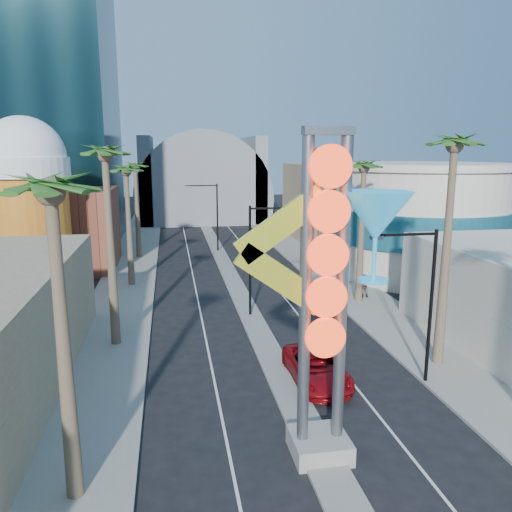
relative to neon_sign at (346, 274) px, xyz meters
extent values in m
plane|color=black|center=(-0.82, -2.96, -7.31)|extent=(240.00, 240.00, 0.00)
cube|color=gray|center=(-10.32, 32.04, -7.23)|extent=(5.00, 100.00, 0.15)
cube|color=gray|center=(8.68, 32.04, -7.23)|extent=(5.00, 100.00, 0.15)
cube|color=gray|center=(-0.82, 35.04, -7.23)|extent=(1.60, 84.00, 0.15)
cube|color=black|center=(-22.82, 49.04, 17.69)|extent=(20.00, 20.00, 50.00)
cube|color=brown|center=(-16.82, 35.04, -3.31)|extent=(10.00, 10.00, 8.00)
cube|color=#9E8166|center=(15.18, 45.04, -2.31)|extent=(10.00, 20.00, 10.00)
cylinder|color=#D05C1B|center=(-17.82, 27.04, -2.31)|extent=(6.40, 6.40, 10.00)
cylinder|color=white|center=(-17.82, 27.04, 3.09)|extent=(7.00, 7.00, 1.60)
sphere|color=white|center=(-17.82, 27.04, 3.89)|extent=(6.60, 6.60, 6.60)
cylinder|color=beige|center=(17.18, 27.04, -2.31)|extent=(16.00, 16.00, 10.00)
cylinder|color=#216B82|center=(17.18, 27.04, -2.31)|extent=(16.60, 16.60, 3.00)
cylinder|color=beige|center=(17.18, 27.04, 2.99)|extent=(16.60, 16.60, 0.60)
cylinder|color=slate|center=(-0.82, 69.04, -3.31)|extent=(22.00, 16.00, 22.00)
cube|color=slate|center=(-9.82, 69.04, -0.31)|extent=(2.00, 16.00, 14.00)
cube|color=slate|center=(8.18, 69.04, -0.31)|extent=(2.00, 16.00, 14.00)
cube|color=gray|center=(-0.82, 0.04, -6.91)|extent=(2.20, 2.20, 0.80)
cylinder|color=slate|center=(-1.52, 0.04, -0.81)|extent=(0.44, 0.44, 12.00)
cylinder|color=slate|center=(-0.12, 0.04, -0.81)|extent=(0.44, 0.44, 12.00)
cube|color=slate|center=(-0.82, 0.04, 5.09)|extent=(1.80, 0.50, 0.30)
cylinder|color=#F43715|center=(-0.82, -0.31, 3.89)|extent=(1.50, 0.25, 1.50)
cylinder|color=#F43715|center=(-0.82, -0.31, 2.34)|extent=(1.50, 0.25, 1.50)
cylinder|color=#F43715|center=(-0.82, -0.31, 0.79)|extent=(1.50, 0.25, 1.50)
cylinder|color=#F43715|center=(-0.82, -0.31, -0.76)|extent=(1.50, 0.25, 1.50)
cylinder|color=#F43715|center=(-0.82, -0.31, -2.31)|extent=(1.50, 0.25, 1.50)
cube|color=yellow|center=(-2.42, 0.04, 1.89)|extent=(3.47, 0.25, 2.80)
cube|color=yellow|center=(-2.42, 0.04, -0.11)|extent=(3.47, 0.25, 2.80)
cone|color=#2291C6|center=(1.08, 0.04, 2.09)|extent=(2.60, 2.60, 1.80)
cylinder|color=#2291C6|center=(1.08, 0.04, 0.49)|extent=(0.16, 0.16, 1.60)
cylinder|color=#2291C6|center=(1.08, 0.04, -0.31)|extent=(1.10, 1.10, 0.12)
cylinder|color=black|center=(-0.82, 17.04, -3.31)|extent=(0.18, 0.18, 8.00)
cube|color=black|center=(0.98, 17.04, 0.49)|extent=(3.60, 0.12, 0.12)
cube|color=slate|center=(2.58, 17.04, 0.39)|extent=(0.60, 0.25, 0.18)
cylinder|color=black|center=(-0.82, 41.04, -3.31)|extent=(0.18, 0.18, 8.00)
cube|color=black|center=(-2.62, 41.04, 0.49)|extent=(3.60, 0.12, 0.12)
cube|color=slate|center=(-4.22, 41.04, 0.39)|extent=(0.60, 0.25, 0.18)
cylinder|color=black|center=(6.38, 5.04, -3.31)|extent=(0.18, 0.18, 8.00)
cube|color=black|center=(4.76, 5.04, 0.49)|extent=(3.24, 0.12, 0.12)
cube|color=slate|center=(3.32, 5.04, 0.39)|extent=(0.60, 0.25, 0.18)
cylinder|color=brown|center=(-9.82, -0.96, -2.06)|extent=(0.40, 0.40, 10.50)
sphere|color=#274E1A|center=(-9.82, -0.96, 3.19)|extent=(2.40, 2.40, 2.40)
cylinder|color=brown|center=(-9.82, 13.04, -1.56)|extent=(0.40, 0.40, 11.50)
sphere|color=#274E1A|center=(-9.82, 13.04, 4.19)|extent=(2.40, 2.40, 2.40)
cylinder|color=brown|center=(-9.82, 27.04, -2.31)|extent=(0.40, 0.40, 10.00)
sphere|color=#274E1A|center=(-9.82, 27.04, 2.69)|extent=(2.40, 2.40, 2.40)
cylinder|color=brown|center=(-9.82, 39.04, -2.31)|extent=(0.40, 0.40, 10.00)
sphere|color=#274E1A|center=(-9.82, 39.04, 2.69)|extent=(2.40, 2.40, 2.40)
cylinder|color=brown|center=(8.18, 7.04, -1.31)|extent=(0.40, 0.40, 12.00)
sphere|color=#274E1A|center=(8.18, 7.04, 4.69)|extent=(2.40, 2.40, 2.40)
cylinder|color=brown|center=(8.18, 19.04, -2.06)|extent=(0.40, 0.40, 10.50)
sphere|color=#274E1A|center=(8.18, 19.04, 3.19)|extent=(2.40, 2.40, 2.40)
cylinder|color=brown|center=(8.18, 31.04, -1.56)|extent=(0.40, 0.40, 11.50)
sphere|color=#274E1A|center=(8.18, 31.04, 4.19)|extent=(2.40, 2.40, 2.40)
imported|color=#9B0B13|center=(0.88, 6.10, -6.52)|extent=(2.63, 5.68, 1.58)
imported|color=gray|center=(8.82, 19.74, -6.21)|extent=(0.97, 0.78, 1.89)
camera|label=1|loc=(-6.29, -16.90, 4.42)|focal=35.00mm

